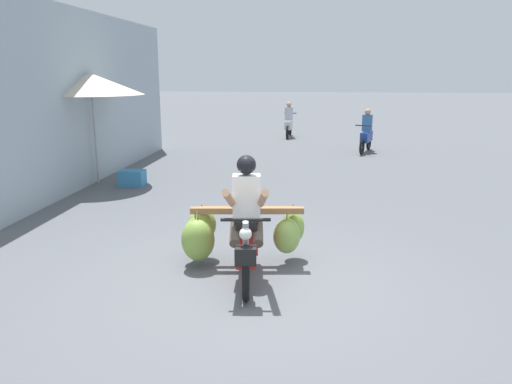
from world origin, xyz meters
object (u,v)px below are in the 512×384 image
(motorbike_distant_ahead_right, at_px, (366,135))
(market_umbrella_near_shop, at_px, (91,84))
(motorbike_distant_ahead_left, at_px, (289,123))
(motorbike_main_loaded, at_px, (235,231))
(produce_crate, at_px, (132,178))

(motorbike_distant_ahead_right, height_order, market_umbrella_near_shop, market_umbrella_near_shop)
(motorbike_distant_ahead_left, bearing_deg, market_umbrella_near_shop, -113.93)
(motorbike_main_loaded, height_order, motorbike_distant_ahead_right, motorbike_main_loaded)
(motorbike_main_loaded, xyz_separation_m, motorbike_distant_ahead_right, (2.66, 10.38, 0.04))
(motorbike_distant_ahead_left, xyz_separation_m, motorbike_distant_ahead_right, (2.70, -3.45, 0.00))
(motorbike_main_loaded, height_order, market_umbrella_near_shop, market_umbrella_near_shop)
(produce_crate, bearing_deg, motorbike_main_loaded, -56.20)
(motorbike_distant_ahead_right, distance_m, produce_crate, 8.13)
(motorbike_distant_ahead_left, height_order, motorbike_distant_ahead_right, same)
(motorbike_distant_ahead_right, bearing_deg, produce_crate, -135.61)
(motorbike_distant_ahead_left, relative_size, motorbike_distant_ahead_right, 1.03)
(motorbike_main_loaded, relative_size, motorbike_distant_ahead_left, 1.15)
(motorbike_distant_ahead_left, xyz_separation_m, produce_crate, (-3.10, -9.14, -0.39))
(market_umbrella_near_shop, height_order, produce_crate, market_umbrella_near_shop)
(produce_crate, bearing_deg, motorbike_distant_ahead_left, 71.24)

